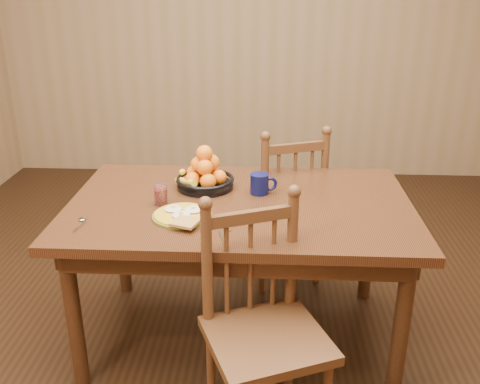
{
  "coord_description": "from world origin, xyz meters",
  "views": [
    {
      "loc": [
        0.12,
        -2.3,
        1.73
      ],
      "look_at": [
        0.0,
        0.0,
        0.8
      ],
      "focal_mm": 40.0,
      "sensor_mm": 36.0,
      "label": 1
    }
  ],
  "objects_px": {
    "breakfast_plate": "(183,215)",
    "dining_table": "(240,218)",
    "coffee_mug": "(260,184)",
    "fruit_bowl": "(205,175)",
    "chair_near": "(263,329)",
    "chair_far": "(283,208)"
  },
  "relations": [
    {
      "from": "breakfast_plate",
      "to": "dining_table",
      "type": "bearing_deg",
      "value": 38.01
    },
    {
      "from": "coffee_mug",
      "to": "fruit_bowl",
      "type": "xyz_separation_m",
      "value": [
        -0.28,
        0.06,
        0.01
      ]
    },
    {
      "from": "chair_near",
      "to": "coffee_mug",
      "type": "relative_size",
      "value": 7.17
    },
    {
      "from": "fruit_bowl",
      "to": "coffee_mug",
      "type": "bearing_deg",
      "value": -12.65
    },
    {
      "from": "breakfast_plate",
      "to": "coffee_mug",
      "type": "xyz_separation_m",
      "value": [
        0.33,
        0.3,
        0.04
      ]
    },
    {
      "from": "breakfast_plate",
      "to": "fruit_bowl",
      "type": "distance_m",
      "value": 0.37
    },
    {
      "from": "dining_table",
      "to": "chair_near",
      "type": "relative_size",
      "value": 1.67
    },
    {
      "from": "chair_near",
      "to": "coffee_mug",
      "type": "height_order",
      "value": "chair_near"
    },
    {
      "from": "dining_table",
      "to": "chair_near",
      "type": "height_order",
      "value": "chair_near"
    },
    {
      "from": "coffee_mug",
      "to": "chair_near",
      "type": "bearing_deg",
      "value": -87.74
    },
    {
      "from": "chair_far",
      "to": "fruit_bowl",
      "type": "bearing_deg",
      "value": 24.95
    },
    {
      "from": "breakfast_plate",
      "to": "coffee_mug",
      "type": "relative_size",
      "value": 2.26
    },
    {
      "from": "breakfast_plate",
      "to": "coffee_mug",
      "type": "bearing_deg",
      "value": 41.89
    },
    {
      "from": "chair_far",
      "to": "coffee_mug",
      "type": "relative_size",
      "value": 7.14
    },
    {
      "from": "coffee_mug",
      "to": "fruit_bowl",
      "type": "bearing_deg",
      "value": 167.35
    },
    {
      "from": "chair_near",
      "to": "chair_far",
      "type": "bearing_deg",
      "value": 62.63
    },
    {
      "from": "chair_far",
      "to": "breakfast_plate",
      "type": "xyz_separation_m",
      "value": [
        -0.47,
        -0.79,
        0.3
      ]
    },
    {
      "from": "dining_table",
      "to": "breakfast_plate",
      "type": "distance_m",
      "value": 0.32
    },
    {
      "from": "chair_far",
      "to": "breakfast_plate",
      "type": "relative_size",
      "value": 3.17
    },
    {
      "from": "dining_table",
      "to": "breakfast_plate",
      "type": "bearing_deg",
      "value": -141.99
    },
    {
      "from": "dining_table",
      "to": "coffee_mug",
      "type": "bearing_deg",
      "value": 50.13
    },
    {
      "from": "fruit_bowl",
      "to": "dining_table",
      "type": "bearing_deg",
      "value": -43.15
    }
  ]
}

